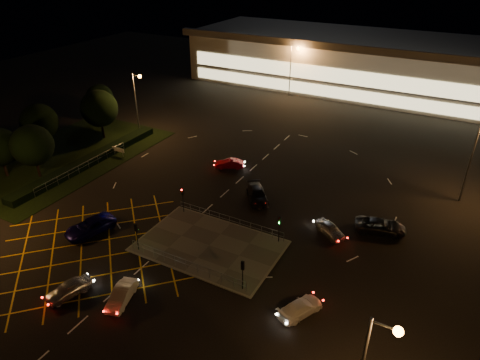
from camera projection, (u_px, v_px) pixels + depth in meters
The scene contains 24 objects.
ground at pixel (204, 231), 46.57m from camera, with size 180.00×180.00×0.00m, color black.
pedestrian_island at pixel (210, 246), 44.17m from camera, with size 14.00×9.00×0.12m, color #4C4944.
grass_verge at pixel (65, 156), 62.81m from camera, with size 18.00×30.00×0.08m, color black.
hedge at pixel (89, 161), 60.51m from camera, with size 2.00×26.00×1.00m, color black.
supermarket at pixel (358, 62), 91.74m from camera, with size 72.00×26.50×10.50m.
streetlight_nw at pixel (137, 96), 67.06m from camera, with size 1.78×0.56×10.03m.
streetlight_ne at pixel (477, 153), 48.65m from camera, with size 1.78×0.56×10.03m.
streetlight_far_left at pixel (293, 65), 84.36m from camera, with size 1.78×0.56×10.03m.
signal_sw at pixel (136, 231), 42.47m from camera, with size 0.28×0.30×3.15m.
signal_se at pixel (243, 269), 37.48m from camera, with size 0.28×0.30×3.15m.
signal_nw at pixel (183, 195), 48.62m from camera, with size 0.28×0.30×3.15m.
signal_ne at pixel (279, 224), 43.64m from camera, with size 0.28×0.30×3.15m.
tree_b at pixel (39, 122), 62.24m from camera, with size 5.40×5.40×7.35m.
tree_c at pixel (99, 108), 66.60m from camera, with size 5.76×5.76×7.84m.
tree_d at pixel (100, 98), 74.16m from camera, with size 4.68×4.68×6.37m.
tree_e at pixel (32, 145), 55.13m from camera, with size 5.40×5.40×7.35m.
car_near_silver at pixel (69, 289), 37.75m from camera, with size 1.64×4.07×1.39m, color silver.
car_queue_white at pixel (122, 295), 37.12m from camera, with size 1.40×4.02×1.32m, color silver.
car_left_blue at pixel (90, 226), 46.00m from camera, with size 2.52×5.46×1.52m, color #0F0D51.
car_far_dkgrey at pixel (257, 194), 51.87m from camera, with size 2.10×5.17×1.50m, color black.
car_right_silver at pixel (330, 229), 45.67m from camera, with size 1.59×3.95×1.35m, color silver.
car_circ_red at pixel (229, 164), 59.42m from camera, with size 1.35×3.87×1.28m, color maroon.
car_east_grey at pixel (381, 226), 46.05m from camera, with size 2.49×5.40×1.50m, color black.
car_approach_white at pixel (300, 308), 35.89m from camera, with size 1.74×4.27×1.24m, color silver.
Camera 1 is at (21.57, -31.64, 27.36)m, focal length 32.00 mm.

